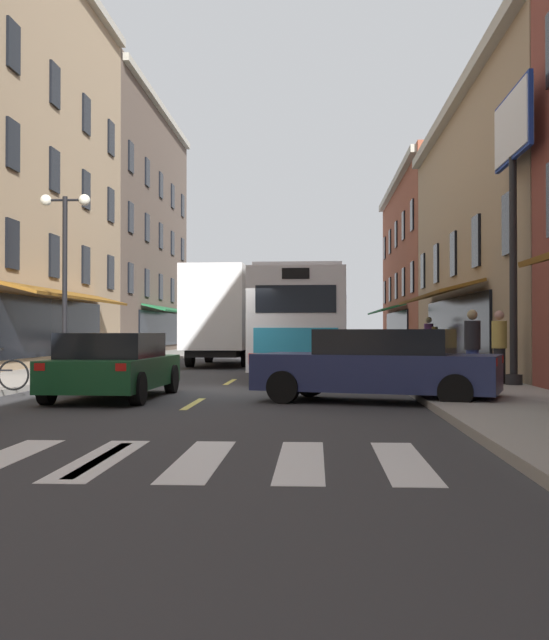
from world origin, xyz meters
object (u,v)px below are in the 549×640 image
Objects in this scene: billboard_sign at (513,157)px; street_lamp_twin at (65,275)px; sedan_far at (379,365)px; sedan_mid at (114,365)px; transit_bus at (305,322)px; sedan_near at (246,344)px; box_truck at (224,316)px; pedestrian_far at (472,347)px; pedestrian_near at (429,339)px; pedestrian_mid at (499,346)px.

billboard_sign is 1.37× the size of street_lamp_twin.
sedan_mid is at bearing 173.63° from sedan_far.
street_lamp_twin is at bearing -147.97° from transit_bus.
sedan_near is at bearing 101.26° from transit_bus.
box_truck is at bearing 118.69° from transit_bus.
box_truck is 1.68× the size of sedan_near.
transit_bus is 6.77× the size of pedestrian_far.
billboard_sign is 3.99× the size of pedestrian_far.
street_lamp_twin reaches higher than pedestrian_near.
box_truck reaches higher than sedan_near.
sedan_near is (-8.59, 24.82, -4.84)m from billboard_sign.
billboard_sign is 0.59× the size of transit_bus.
box_truck reaches higher than pedestrian_mid.
transit_bus is at bearing -61.31° from box_truck.
sedan_far is 3.29m from pedestrian_far.
transit_bus is 1.53× the size of box_truck.
box_truck is 11.72m from sedan_near.
billboard_sign is 9.36m from transit_bus.
pedestrian_mid is at bearing -57.62° from box_truck.
billboard_sign is at bearing -153.74° from pedestrian_near.
transit_bus is at bearing 120.34° from pedestrian_mid.
pedestrian_near is (-0.28, 11.72, -4.43)m from billboard_sign.
pedestrian_mid is (0.01, -11.45, -0.06)m from pedestrian_near.
sedan_near is at bearing 89.36° from sedan_mid.
sedan_near is at bearing 103.44° from pedestrian_mid.
pedestrian_far is (-1.15, -0.94, -4.50)m from billboard_sign.
sedan_near is 0.92× the size of sedan_far.
sedan_near is 2.53× the size of pedestrian_near.
box_truck is 4.39× the size of pedestrian_mid.
sedan_mid is 0.88× the size of sedan_far.
street_lamp_twin is at bearing 162.66° from pedestrian_mid.
street_lamp_twin is (-11.43, 2.45, 1.92)m from pedestrian_mid.
billboard_sign is 12.54m from pedestrian_near.
pedestrian_mid reaches higher than sedan_far.
box_truck reaches higher than sedan_far.
pedestrian_far is at bearing -73.90° from sedan_near.
pedestrian_mid is at bearing -54.39° from transit_bus.
sedan_near is (-0.13, 11.65, -1.34)m from box_truck.
pedestrian_near is at bearing -10.06° from box_truck.
pedestrian_far is 11.33m from street_lamp_twin.
street_lamp_twin is at bearing -107.29° from box_truck.
transit_bus is 18.30m from sedan_near.
street_lamp_twin is at bearing 144.00° from sedan_far.
street_lamp_twin reaches higher than pedestrian_mid.
box_truck is 4.25× the size of pedestrian_near.
box_truck is 17.25m from sedan_far.
sedan_near is 0.90× the size of street_lamp_twin.
transit_bus is 8.18m from pedestrian_mid.
sedan_far is (1.57, -10.18, -0.96)m from transit_bus.
transit_bus is 10.35m from sedan_far.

